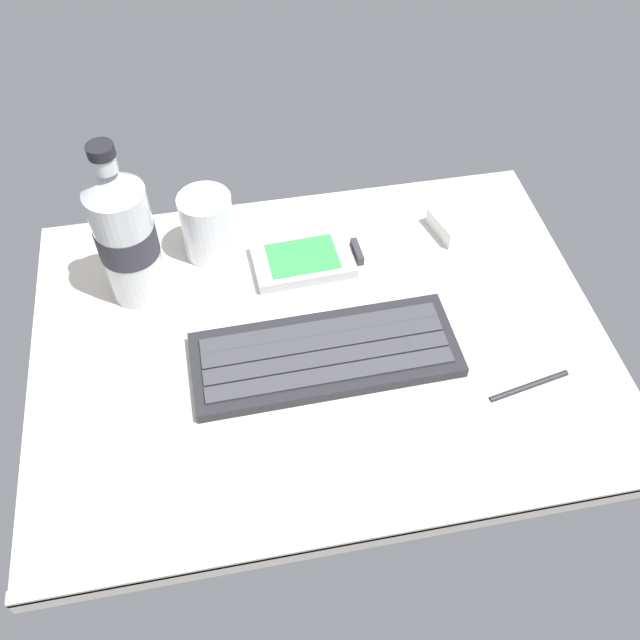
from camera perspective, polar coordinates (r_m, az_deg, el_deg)
ground_plane at (r=79.38cm, az=0.03°, el=-1.95°), size 64.00×48.00×2.80cm
keyboard at (r=76.25cm, az=0.39°, el=-2.81°), size 29.20×11.54×1.70cm
handheld_device at (r=85.72cm, az=-0.99°, el=4.96°), size 13.06×8.18×1.50cm
juice_cup at (r=86.19cm, az=-9.11°, el=7.46°), size 6.40×6.40×8.50cm
water_bottle at (r=79.76cm, az=-15.61°, el=6.74°), size 6.73×6.73×20.80cm
charger_block at (r=91.76cm, az=11.46°, el=7.92°), size 8.21×7.21×2.40cm
stylus_pen at (r=77.78cm, az=16.74°, el=-5.06°), size 9.46×2.51×0.70cm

